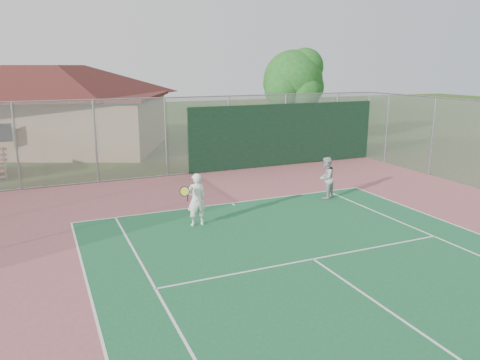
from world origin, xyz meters
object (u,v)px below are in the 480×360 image
player_white_front (196,200)px  player_grey_back (326,178)px  clubhouse (48,99)px  tree (294,82)px

player_white_front → player_grey_back: bearing=-169.8°
player_grey_back → player_white_front: bearing=-22.4°
clubhouse → player_grey_back: clubhouse is taller
player_grey_back → clubhouse: bearing=-93.0°
tree → player_grey_back: (-4.88, -10.93, -3.09)m
player_white_front → tree: bearing=-130.7°
clubhouse → tree: 14.57m
tree → player_grey_back: 12.36m
tree → clubhouse: bearing=161.1°
clubhouse → player_grey_back: 18.12m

